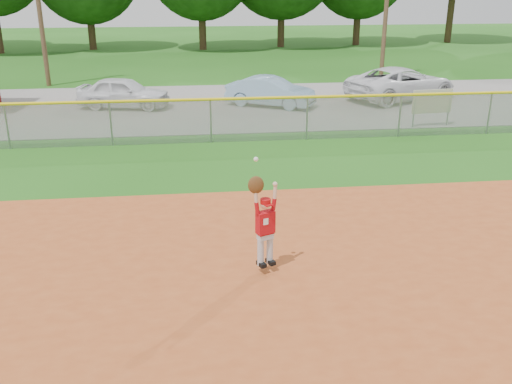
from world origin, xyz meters
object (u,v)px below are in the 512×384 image
car_blue (271,92)px  car_white_a (124,93)px  car_white_b (401,83)px  ballplayer (264,221)px  sponsor_sign (432,102)px

car_blue → car_white_a: bearing=115.7°
car_blue → car_white_b: 6.23m
car_white_a → ballplayer: (4.09, -15.29, 0.39)m
car_blue → car_white_b: (6.18, 0.77, 0.11)m
car_blue → car_white_b: bearing=-53.8°
car_blue → ballplayer: size_ratio=1.77×
car_white_a → car_white_b: bearing=-75.7°
car_white_a → car_blue: (6.33, -0.38, -0.03)m
car_blue → sponsor_sign: (5.51, -4.30, 0.28)m
sponsor_sign → ballplayer: size_ratio=0.74×
ballplayer → car_white_a: bearing=105.0°
car_blue → sponsor_sign: size_ratio=2.40×
sponsor_sign → ballplayer: bearing=-126.1°
ballplayer → car_white_b: bearing=61.8°
car_white_a → ballplayer: 15.83m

